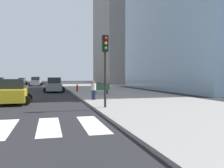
% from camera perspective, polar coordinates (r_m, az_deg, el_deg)
% --- Properties ---
extents(sidewalk_kerb_east, '(10.00, 120.00, 0.15)m').
position_cam_1_polar(sidewalk_kerb_east, '(27.37, 1.66, -2.35)').
color(sidewalk_kerb_east, gray).
rests_on(sidewalk_kerb_east, ground).
extents(lane_divider_paint, '(0.16, 80.00, 0.01)m').
position_cam_1_polar(lane_divider_paint, '(46.47, -20.24, -0.84)').
color(lane_divider_paint, yellow).
rests_on(lane_divider_paint, ground).
extents(parking_garage_concrete, '(18.00, 24.00, 31.45)m').
position_cam_1_polar(parking_garage_concrete, '(78.90, 3.68, 11.77)').
color(parking_garage_concrete, gray).
rests_on(parking_garage_concrete, ground).
extents(car_gray_nearest, '(2.83, 4.40, 1.93)m').
position_cam_1_polar(car_gray_nearest, '(32.41, -13.43, -0.29)').
color(car_gray_nearest, slate).
rests_on(car_gray_nearest, ground).
extents(car_yellow_second, '(2.66, 4.21, 1.87)m').
position_cam_1_polar(car_yellow_second, '(19.54, -22.28, -1.80)').
color(car_yellow_second, gold).
rests_on(car_yellow_second, ground).
extents(car_silver_fourth, '(2.87, 4.48, 1.97)m').
position_cam_1_polar(car_silver_fourth, '(54.94, -17.58, 0.53)').
color(car_silver_fourth, '#B7B7BC').
rests_on(car_silver_fourth, ground).
extents(car_red_fifth, '(2.48, 3.89, 1.71)m').
position_cam_1_polar(car_red_fifth, '(63.46, -20.49, 0.55)').
color(car_red_fifth, red).
rests_on(car_red_fifth, ground).
extents(traffic_light_near_corner, '(0.36, 0.41, 4.42)m').
position_cam_1_polar(traffic_light_near_corner, '(14.86, -1.62, 6.49)').
color(traffic_light_near_corner, black).
rests_on(traffic_light_near_corner, sidewalk_kerb_east).
extents(park_bench, '(1.84, 0.70, 1.12)m').
position_cam_1_polar(park_bench, '(26.52, -2.54, -1.15)').
color(park_bench, '#33603D').
rests_on(park_bench, sidewalk_kerb_east).
extents(pedestrian_waiting_east, '(0.38, 0.38, 1.56)m').
position_cam_1_polar(pedestrian_waiting_east, '(19.81, -4.37, -1.24)').
color(pedestrian_waiting_east, '#232847').
rests_on(pedestrian_waiting_east, sidewalk_kerb_east).
extents(fire_hydrant, '(0.26, 0.26, 0.89)m').
position_cam_1_polar(fire_hydrant, '(30.87, -8.23, -0.96)').
color(fire_hydrant, red).
rests_on(fire_hydrant, sidewalk_kerb_east).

